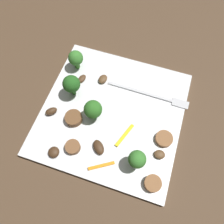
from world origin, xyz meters
TOP-DOWN VIEW (x-y plane):
  - ground_plane at (0.00, 0.00)m, footprint 1.40×1.40m
  - plate at (0.00, 0.00)m, footprint 0.29×0.29m
  - fork at (0.07, 0.06)m, footprint 0.18×0.02m
  - broccoli_floret_0 at (-0.09, 0.02)m, footprint 0.04×0.04m
  - broccoli_floret_1 at (0.08, -0.09)m, footprint 0.03×0.03m
  - broccoli_floret_2 at (-0.11, 0.08)m, footprint 0.03×0.03m
  - broccoli_floret_3 at (-0.03, -0.02)m, footprint 0.04×0.04m
  - sausage_slice_0 at (0.12, -0.03)m, footprint 0.05×0.05m
  - sausage_slice_1 at (-0.05, -0.10)m, footprint 0.04×0.04m
  - sausage_slice_2 at (-0.07, -0.04)m, footprint 0.04×0.04m
  - sausage_slice_3 at (0.12, -0.11)m, footprint 0.04×0.04m
  - mushroom_0 at (0.00, -0.08)m, footprint 0.03×0.04m
  - mushroom_1 at (-0.08, -0.12)m, footprint 0.03×0.03m
  - mushroom_2 at (-0.09, 0.06)m, footprint 0.02×0.03m
  - mushroom_3 at (-0.04, 0.07)m, footprint 0.02×0.03m
  - mushroom_4 at (0.12, -0.06)m, footprint 0.02×0.02m
  - mushroom_5 at (-0.12, -0.04)m, footprint 0.03×0.03m
  - pepper_strip_0 at (0.04, -0.04)m, footprint 0.02×0.05m
  - pepper_strip_1 at (0.02, -0.11)m, footprint 0.05×0.03m

SIDE VIEW (x-z plane):
  - ground_plane at x=0.00m, z-range 0.00..0.00m
  - plate at x=0.00m, z-range 0.00..0.01m
  - fork at x=0.07m, z-range 0.01..0.01m
  - pepper_strip_0 at x=0.04m, z-range 0.01..0.01m
  - pepper_strip_1 at x=0.02m, z-range 0.01..0.02m
  - mushroom_2 at x=-0.09m, z-range 0.01..0.02m
  - mushroom_4 at x=0.12m, z-range 0.01..0.02m
  - sausage_slice_0 at x=0.12m, z-range 0.01..0.02m
  - mushroom_3 at x=-0.04m, z-range 0.01..0.02m
  - mushroom_1 at x=-0.08m, z-range 0.01..0.02m
  - mushroom_0 at x=0.00m, z-range 0.01..0.02m
  - sausage_slice_1 at x=-0.05m, z-range 0.01..0.02m
  - mushroom_5 at x=-0.12m, z-range 0.01..0.02m
  - sausage_slice_3 at x=0.12m, z-range 0.01..0.02m
  - sausage_slice_2 at x=-0.07m, z-range 0.01..0.03m
  - broccoli_floret_2 at x=-0.11m, z-range 0.02..0.07m
  - broccoli_floret_3 at x=-0.03m, z-range 0.02..0.07m
  - broccoli_floret_1 at x=0.08m, z-range 0.02..0.07m
  - broccoli_floret_0 at x=-0.09m, z-range 0.02..0.08m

